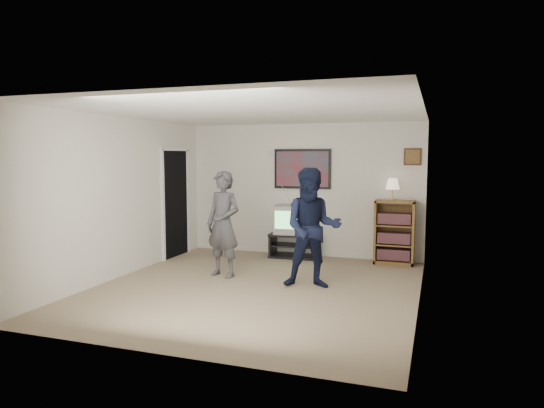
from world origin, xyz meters
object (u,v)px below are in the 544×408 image
Objects in this scene: media_stand at (294,245)px; person_short at (312,228)px; crt_television at (292,219)px; person_tall at (223,224)px; bookshelf at (394,232)px.

media_stand is 0.53× the size of person_short.
person_tall reaches higher than crt_television.
bookshelf reaches higher than media_stand.
person_short is at bearing -69.19° from media_stand.
person_short is (-0.99, -1.98, 0.30)m from bookshelf.
media_stand is at bearing 100.46° from person_short.
media_stand is 0.49m from crt_television.
person_tall is at bearing -112.95° from media_stand.
person_tall is at bearing -116.47° from crt_television.
person_short is (0.88, -1.93, 0.15)m from crt_television.
person_short reaches higher than crt_television.
crt_television is at bearing 101.55° from person_short.
media_stand is at bearing -7.31° from crt_television.
media_stand is 2.20m from person_short.
crt_television is 0.38× the size of person_tall.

